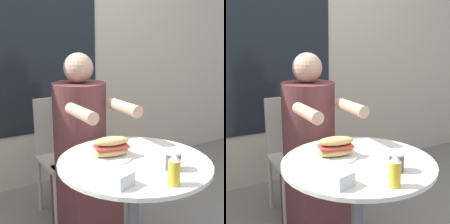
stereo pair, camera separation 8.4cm
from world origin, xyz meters
The scene contains 8 objects.
storefront_wall centered at (0.00, 1.48, 1.40)m, with size 8.00×0.09×2.80m.
cafe_table centered at (0.00, 0.00, 0.53)m, with size 0.75×0.75×0.71m.
diner_chair centered at (-0.01, 0.91, 0.52)m, with size 0.38×0.38×0.87m.
seated_diner centered at (-0.01, 0.56, 0.53)m, with size 0.34×0.62×1.21m.
sandwich_on_plate centered at (-0.08, 0.09, 0.76)m, with size 0.21×0.21×0.11m.
drink_cup centered at (0.08, -0.18, 0.76)m, with size 0.07×0.07×0.09m.
napkin_box centered at (-0.21, -0.19, 0.74)m, with size 0.11×0.11×0.06m.
condiment_bottle centered at (-0.02, -0.30, 0.78)m, with size 0.05×0.05×0.14m.
Camera 2 is at (-0.77, -1.20, 1.30)m, focal length 50.00 mm.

